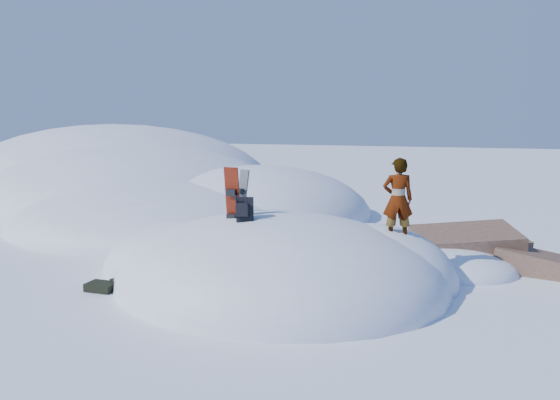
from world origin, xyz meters
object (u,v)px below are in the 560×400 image
(snowboard_dark, at_px, (241,204))
(person, at_px, (398,199))
(snowboard_red, at_px, (233,208))
(backpack, at_px, (244,210))

(snowboard_dark, bearing_deg, person, 32.08)
(person, bearing_deg, snowboard_dark, -14.74)
(snowboard_red, xyz_separation_m, person, (3.18, 0.97, 0.19))
(snowboard_red, height_order, snowboard_dark, snowboard_red)
(person, bearing_deg, snowboard_red, -1.49)
(snowboard_dark, xyz_separation_m, person, (3.35, 0.21, 0.24))
(backpack, bearing_deg, person, -0.13)
(person, bearing_deg, backpack, 5.04)
(backpack, height_order, person, person)
(snowboard_red, relative_size, person, 1.02)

